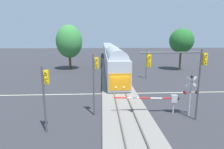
{
  "coord_description": "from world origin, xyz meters",
  "views": [
    {
      "loc": [
        -2.17,
        -22.63,
        7.02
      ],
      "look_at": [
        -0.79,
        2.55,
        2.0
      ],
      "focal_mm": 29.46,
      "sensor_mm": 36.0,
      "label": 1
    }
  ],
  "objects": [
    {
      "name": "traffic_signal_median",
      "position": [
        -2.79,
        -6.6,
        3.79
      ],
      "size": [
        0.53,
        0.38,
        5.66
      ],
      "color": "#4C4C51",
      "rests_on": "ground"
    },
    {
      "name": "ground_plane",
      "position": [
        0.0,
        0.0,
        0.0
      ],
      "size": [
        220.0,
        220.0,
        0.0
      ],
      "primitive_type": "plane",
      "color": "#333338"
    },
    {
      "name": "railway_track",
      "position": [
        0.0,
        0.0,
        0.1
      ],
      "size": [
        4.4,
        80.0,
        0.32
      ],
      "color": "gray",
      "rests_on": "ground"
    },
    {
      "name": "maple_right_background",
      "position": [
        15.1,
        16.93,
        6.42
      ],
      "size": [
        5.14,
        5.14,
        9.1
      ],
      "color": "#4C3828",
      "rests_on": "ground"
    },
    {
      "name": "traffic_signal_far_side",
      "position": [
        5.67,
        8.62,
        3.36
      ],
      "size": [
        0.53,
        0.38,
        5.01
      ],
      "color": "#4C4C51",
      "rests_on": "ground"
    },
    {
      "name": "oak_behind_train",
      "position": [
        -9.41,
        19.24,
        6.26
      ],
      "size": [
        5.75,
        5.75,
        9.89
      ],
      "color": "#4C3828",
      "rests_on": "ground"
    },
    {
      "name": "traffic_signal_near_right",
      "position": [
        4.49,
        -8.1,
        4.65
      ],
      "size": [
        5.57,
        0.38,
        6.12
      ],
      "color": "#4C4C51",
      "rests_on": "ground"
    },
    {
      "name": "crossing_gate_near",
      "position": [
        3.8,
        -6.52,
        1.41
      ],
      "size": [
        6.16,
        0.4,
        1.8
      ],
      "color": "#B7B7BC",
      "rests_on": "ground"
    },
    {
      "name": "road_centre_stripe",
      "position": [
        0.0,
        0.0,
        0.0
      ],
      "size": [
        44.0,
        0.2,
        0.01
      ],
      "color": "beige",
      "rests_on": "ground"
    },
    {
      "name": "traffic_signal_near_left",
      "position": [
        -6.3,
        -9.57,
        3.4
      ],
      "size": [
        0.53,
        0.38,
        5.07
      ],
      "color": "#4C4C51",
      "rests_on": "ground"
    },
    {
      "name": "crossing_signal_mast",
      "position": [
        5.78,
        -7.13,
        2.33
      ],
      "size": [
        1.36,
        0.44,
        3.8
      ],
      "color": "#B2B2B7",
      "rests_on": "ground"
    },
    {
      "name": "commuter_train",
      "position": [
        0.0,
        28.44,
        2.74
      ],
      "size": [
        3.04,
        62.23,
        5.16
      ],
      "color": "#B2B7C1",
      "rests_on": "railway_track"
    }
  ]
}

